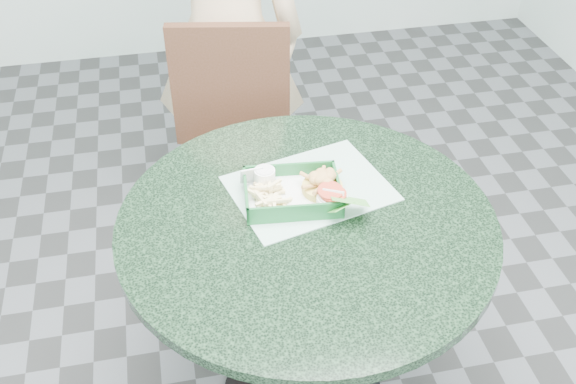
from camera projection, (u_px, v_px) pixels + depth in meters
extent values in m
cylinder|color=black|center=(304.00, 320.00, 1.94)|extent=(0.10, 0.10, 0.70)
cylinder|color=black|center=(307.00, 229.00, 1.72)|extent=(0.96, 0.96, 0.03)
cube|color=#53381F|center=(242.00, 175.00, 2.36)|extent=(0.41, 0.41, 0.04)
cube|color=#53381F|center=(230.00, 86.00, 2.34)|extent=(0.41, 0.04, 0.46)
cube|color=#53381F|center=(202.00, 265.00, 2.34)|extent=(0.04, 0.04, 0.43)
cube|color=#53381F|center=(301.00, 251.00, 2.40)|extent=(0.04, 0.04, 0.43)
cube|color=#53381F|center=(192.00, 201.00, 2.61)|extent=(0.04, 0.04, 0.43)
cube|color=#53381F|center=(282.00, 190.00, 2.67)|extent=(0.04, 0.04, 0.43)
imported|color=beige|center=(225.00, 26.00, 2.42)|extent=(0.68, 0.53, 1.66)
cube|color=#8EB9A9|center=(309.00, 194.00, 1.80)|extent=(0.46, 0.39, 0.00)
cube|color=#165B29|center=(292.00, 204.00, 1.76)|extent=(0.25, 0.18, 0.01)
cube|color=white|center=(292.00, 202.00, 1.76)|extent=(0.23, 0.17, 0.00)
cube|color=#165B29|center=(286.00, 176.00, 1.81)|extent=(0.25, 0.01, 0.04)
cube|color=#165B29|center=(299.00, 218.00, 1.68)|extent=(0.25, 0.01, 0.04)
cube|color=#165B29|center=(337.00, 190.00, 1.76)|extent=(0.01, 0.18, 0.04)
cube|color=#165B29|center=(247.00, 202.00, 1.73)|extent=(0.01, 0.18, 0.04)
cylinder|color=gold|center=(321.00, 192.00, 1.77)|extent=(0.11, 0.11, 0.02)
cylinder|color=white|center=(263.00, 182.00, 1.77)|extent=(0.06, 0.06, 0.03)
cylinder|color=silver|center=(263.00, 177.00, 1.76)|extent=(0.05, 0.05, 0.00)
cylinder|color=white|center=(333.00, 204.00, 1.73)|extent=(0.08, 0.08, 0.03)
torus|color=white|center=(333.00, 199.00, 1.71)|extent=(0.07, 0.07, 0.01)
cylinder|color=#BD3A25|center=(333.00, 196.00, 1.71)|extent=(0.07, 0.07, 0.01)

